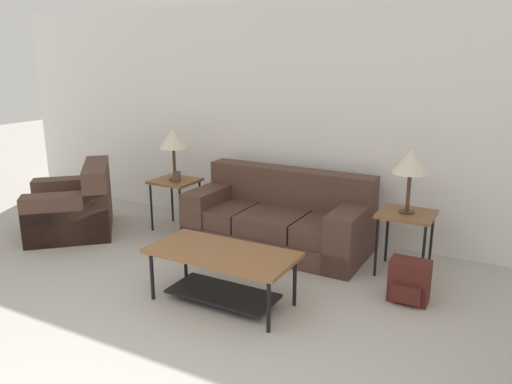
% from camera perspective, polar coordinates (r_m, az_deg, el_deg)
% --- Properties ---
extents(wall_back, '(9.09, 0.06, 2.60)m').
position_cam_1_polar(wall_back, '(5.60, 7.64, 7.90)').
color(wall_back, white).
rests_on(wall_back, ground_plane).
extents(couch, '(1.93, 0.90, 0.82)m').
position_cam_1_polar(couch, '(5.38, 2.64, -3.28)').
color(couch, '#4C3328').
rests_on(couch, ground_plane).
extents(armchair, '(1.37, 1.37, 0.80)m').
position_cam_1_polar(armchair, '(6.22, -20.04, -1.74)').
color(armchair, '#4C3328').
rests_on(armchair, ground_plane).
extents(coffee_table, '(1.23, 0.59, 0.46)m').
position_cam_1_polar(coffee_table, '(4.17, -3.89, -8.27)').
color(coffee_table, brown).
rests_on(coffee_table, ground_plane).
extents(side_table_left, '(0.50, 0.47, 0.60)m').
position_cam_1_polar(side_table_left, '(5.95, -9.22, 0.75)').
color(side_table_left, brown).
rests_on(side_table_left, ground_plane).
extents(side_table_right, '(0.50, 0.47, 0.60)m').
position_cam_1_polar(side_table_right, '(4.86, 16.78, -3.05)').
color(side_table_right, brown).
rests_on(side_table_right, ground_plane).
extents(table_lamp_left, '(0.34, 0.34, 0.60)m').
position_cam_1_polar(table_lamp_left, '(5.84, -9.45, 5.92)').
color(table_lamp_left, '#472D1E').
rests_on(table_lamp_left, side_table_left).
extents(table_lamp_right, '(0.34, 0.34, 0.60)m').
position_cam_1_polar(table_lamp_right, '(4.72, 17.29, 3.24)').
color(table_lamp_right, '#472D1E').
rests_on(table_lamp_right, side_table_right).
extents(backpack, '(0.33, 0.27, 0.37)m').
position_cam_1_polar(backpack, '(4.43, 17.09, -9.77)').
color(backpack, '#4C1E19').
rests_on(backpack, ground_plane).
extents(picture_frame, '(0.10, 0.04, 0.13)m').
position_cam_1_polar(picture_frame, '(5.82, -9.08, 1.77)').
color(picture_frame, '#4C3828').
rests_on(picture_frame, side_table_left).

